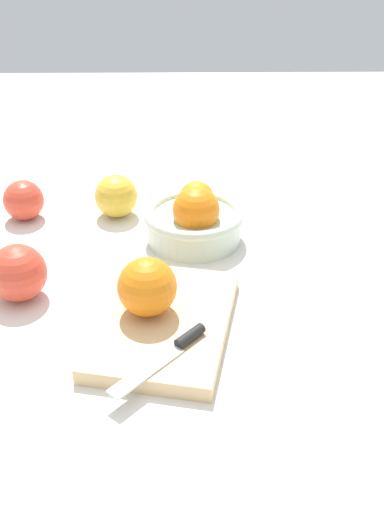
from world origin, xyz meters
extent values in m
plane|color=silver|center=(0.00, 0.00, 0.00)|extent=(2.40, 2.40, 0.00)
cylinder|color=beige|center=(-0.16, 0.08, 0.02)|extent=(0.16, 0.16, 0.05)
torus|color=beige|center=(-0.16, 0.08, 0.05)|extent=(0.17, 0.17, 0.02)
sphere|color=orange|center=(-0.19, 0.09, 0.06)|extent=(0.06, 0.06, 0.06)
sphere|color=orange|center=(-0.14, 0.08, 0.07)|extent=(0.08, 0.08, 0.08)
cube|color=#DBB77F|center=(0.08, 0.04, 0.01)|extent=(0.28, 0.21, 0.02)
sphere|color=orange|center=(0.07, 0.02, 0.06)|extent=(0.08, 0.08, 0.08)
cube|color=silver|center=(0.19, 0.02, 0.02)|extent=(0.10, 0.09, 0.00)
cylinder|color=black|center=(0.13, 0.07, 0.03)|extent=(0.04, 0.04, 0.01)
sphere|color=gold|center=(-0.25, -0.06, 0.04)|extent=(0.08, 0.08, 0.08)
sphere|color=#D6422D|center=(-0.24, -0.22, 0.04)|extent=(0.07, 0.07, 0.07)
sphere|color=#D6422D|center=(0.00, -0.17, 0.04)|extent=(0.08, 0.08, 0.08)
camera|label=1|loc=(0.75, 0.06, 0.52)|focal=44.06mm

